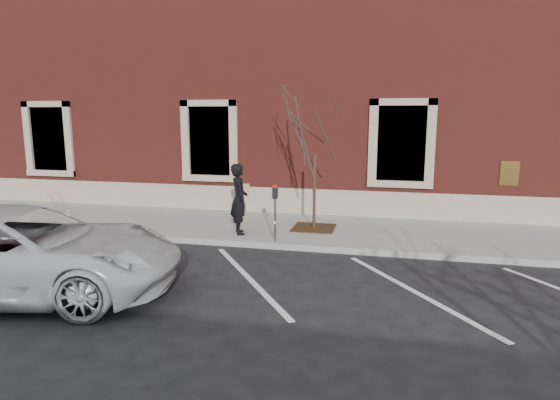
% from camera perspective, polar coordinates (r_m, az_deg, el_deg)
% --- Properties ---
extents(ground, '(120.00, 120.00, 0.00)m').
position_cam_1_polar(ground, '(11.55, -0.67, -5.90)').
color(ground, '#28282B').
rests_on(ground, ground).
extents(sidewalk_near, '(40.00, 3.50, 0.15)m').
position_cam_1_polar(sidewalk_near, '(13.18, 1.13, -3.51)').
color(sidewalk_near, '#A6A69C').
rests_on(sidewalk_near, ground).
extents(curb_near, '(40.00, 0.12, 0.15)m').
position_cam_1_polar(curb_near, '(11.48, -0.73, -5.61)').
color(curb_near, '#9E9E99').
rests_on(curb_near, ground).
extents(parking_stripes, '(28.00, 4.40, 0.01)m').
position_cam_1_polar(parking_stripes, '(9.53, -3.85, -9.47)').
color(parking_stripes, silver).
rests_on(parking_stripes, ground).
extents(building_civic, '(40.00, 8.62, 8.00)m').
position_cam_1_polar(building_civic, '(18.72, 5.06, 12.64)').
color(building_civic, maroon).
rests_on(building_civic, ground).
extents(man, '(0.70, 0.80, 1.85)m').
position_cam_1_polar(man, '(12.20, -5.02, 0.12)').
color(man, black).
rests_on(man, sidewalk_near).
extents(parking_meter, '(0.13, 0.10, 1.41)m').
position_cam_1_polar(parking_meter, '(11.40, -0.60, -0.28)').
color(parking_meter, '#595B60').
rests_on(parking_meter, sidewalk_near).
extents(tree_grate, '(1.13, 1.13, 0.03)m').
position_cam_1_polar(tree_grate, '(12.94, 4.14, -3.40)').
color(tree_grate, '#472B16').
rests_on(tree_grate, sidewalk_near).
extents(sapling, '(2.24, 2.24, 3.73)m').
position_cam_1_polar(sapling, '(12.58, 4.30, 8.17)').
color(sapling, '#402E27').
rests_on(sapling, sidewalk_near).
extents(white_truck, '(6.17, 3.81, 1.59)m').
position_cam_1_polar(white_truck, '(9.69, -29.22, -5.54)').
color(white_truck, silver).
rests_on(white_truck, ground).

